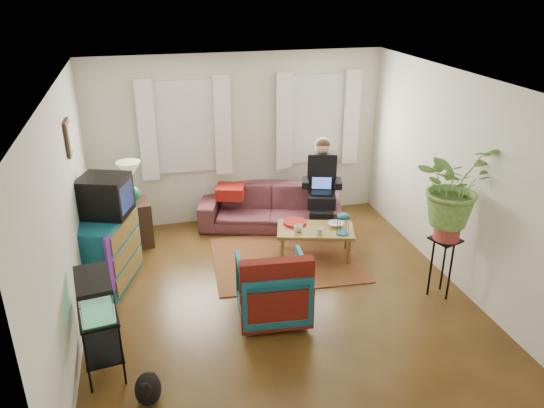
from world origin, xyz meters
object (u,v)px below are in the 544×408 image
object	(u,v)px
aquarium_stand	(102,341)
plant_stand	(442,267)
armchair	(272,286)
sofa	(271,201)
dresser	(107,251)
coffee_table	(315,242)
side_table	(135,223)

from	to	relation	value
aquarium_stand	plant_stand	size ratio (longest dim) A/B	0.92
armchair	plant_stand	xyz separation A→B (m)	(2.08, -0.07, -0.01)
sofa	dresser	world-z (taller)	dresser
dresser	armchair	world-z (taller)	dresser
armchair	coffee_table	bearing A→B (deg)	-121.74
aquarium_stand	armchair	world-z (taller)	armchair
coffee_table	plant_stand	bearing A→B (deg)	-31.55
side_table	coffee_table	xyz separation A→B (m)	(2.40, -0.99, -0.12)
sofa	coffee_table	distance (m)	1.18
dresser	aquarium_stand	bearing A→B (deg)	-70.41
plant_stand	dresser	bearing A→B (deg)	161.88
side_table	armchair	distance (m)	2.66
plant_stand	sofa	bearing A→B (deg)	122.42
side_table	armchair	size ratio (longest dim) A/B	0.84
sofa	plant_stand	xyz separation A→B (m)	(1.52, -2.40, -0.04)
armchair	sofa	bearing A→B (deg)	-98.31
side_table	aquarium_stand	size ratio (longest dim) A/B	0.95
aquarium_stand	dresser	bearing A→B (deg)	81.95
sofa	dresser	bearing A→B (deg)	-137.07
side_table	armchair	world-z (taller)	armchair
sofa	armchair	distance (m)	2.39
side_table	plant_stand	world-z (taller)	plant_stand
side_table	dresser	world-z (taller)	dresser
sofa	dresser	distance (m)	2.63
side_table	coffee_table	distance (m)	2.60
armchair	plant_stand	bearing A→B (deg)	-176.79
coffee_table	plant_stand	size ratio (longest dim) A/B	1.35
armchair	coffee_table	size ratio (longest dim) A/B	0.76
side_table	aquarium_stand	xyz separation A→B (m)	(-0.35, -2.69, 0.02)
side_table	plant_stand	xyz separation A→B (m)	(3.57, -2.28, 0.05)
side_table	aquarium_stand	distance (m)	2.71
aquarium_stand	armchair	size ratio (longest dim) A/B	0.89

